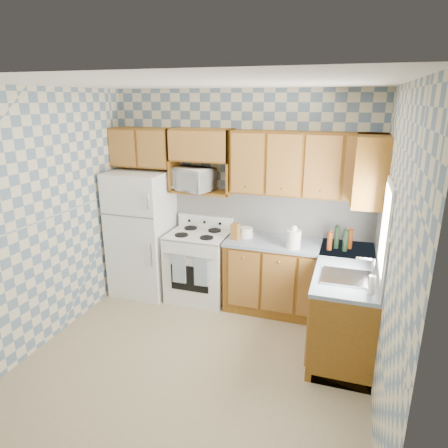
{
  "coord_description": "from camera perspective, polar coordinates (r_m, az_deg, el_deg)",
  "views": [
    {
      "loc": [
        1.35,
        -3.26,
        2.58
      ],
      "look_at": [
        0.05,
        0.75,
        1.25
      ],
      "focal_mm": 32.0,
      "sensor_mm": 36.0,
      "label": 1
    }
  ],
  "objects": [
    {
      "name": "countertop_back",
      "position": [
        4.88,
        10.7,
        -2.94
      ],
      "size": [
        1.77,
        0.63,
        0.04
      ],
      "primitive_type": "cube",
      "color": "slate",
      "rests_on": "base_cabinets_back"
    },
    {
      "name": "soap_bottle",
      "position": [
        3.8,
        20.34,
        -8.14
      ],
      "size": [
        0.06,
        0.06,
        0.17
      ],
      "primitive_type": "cylinder",
      "color": "silver",
      "rests_on": "countertop_right"
    },
    {
      "name": "knife_block",
      "position": [
        4.9,
        1.62,
        -1.07
      ],
      "size": [
        0.1,
        0.1,
        0.2
      ],
      "primitive_type": "cube",
      "rotation": [
        0.0,
        0.0,
        -0.1
      ],
      "color": "brown",
      "rests_on": "countertop_back"
    },
    {
      "name": "bottle_1",
      "position": [
        4.72,
        16.95,
        -2.28
      ],
      "size": [
        0.06,
        0.06,
        0.25
      ],
      "primitive_type": "cylinder",
      "color": "black",
      "rests_on": "countertop_back"
    },
    {
      "name": "microwave_shelf",
      "position": [
        5.17,
        -3.15,
        4.66
      ],
      "size": [
        0.8,
        0.33,
        0.03
      ],
      "primitive_type": "cube",
      "color": "#60370C",
      "rests_on": "back_wall"
    },
    {
      "name": "dish_towel_right",
      "position": [
        4.94,
        -3.31,
        -6.84
      ],
      "size": [
        0.18,
        0.02,
        0.37
      ],
      "primitive_type": "cube",
      "color": "navy",
      "rests_on": "stove_body"
    },
    {
      "name": "food_containers",
      "position": [
        5.0,
        3.17,
        -1.18
      ],
      "size": [
        0.19,
        0.19,
        0.12
      ],
      "primitive_type": null,
      "color": "silver",
      "rests_on": "countertop_back"
    },
    {
      "name": "bottle_0",
      "position": [
        4.78,
        15.79,
        -1.84
      ],
      "size": [
        0.06,
        0.06,
        0.26
      ],
      "primitive_type": "cylinder",
      "color": "black",
      "rests_on": "countertop_back"
    },
    {
      "name": "upper_cabinets_back",
      "position": [
        4.78,
        11.57,
        8.37
      ],
      "size": [
        1.75,
        0.33,
        0.74
      ],
      "primitive_type": "cube",
      "color": "#60370C",
      "rests_on": "back_wall"
    },
    {
      "name": "stove_body",
      "position": [
        5.33,
        -3.59,
        -6.09
      ],
      "size": [
        0.76,
        0.65,
        0.9
      ],
      "primitive_type": "cube",
      "color": "silver",
      "rests_on": "floor"
    },
    {
      "name": "dish_towel_left",
      "position": [
        5.05,
        -6.44,
        -6.39
      ],
      "size": [
        0.18,
        0.02,
        0.37
      ],
      "primitive_type": "cube",
      "color": "navy",
      "rests_on": "stove_body"
    },
    {
      "name": "cooktop",
      "position": [
        5.17,
        -3.69,
        -1.46
      ],
      "size": [
        0.76,
        0.65,
        0.02
      ],
      "primitive_type": "cube",
      "color": "silver",
      "rests_on": "stove_body"
    },
    {
      "name": "backsplash_right",
      "position": [
        4.3,
        21.5,
        -2.47
      ],
      "size": [
        0.02,
        1.6,
        0.56
      ],
      "primitive_type": "cube",
      "color": "silver",
      "rests_on": "right_wall"
    },
    {
      "name": "microwave",
      "position": [
        5.14,
        -4.55,
        6.42
      ],
      "size": [
        0.62,
        0.51,
        0.29
      ],
      "primitive_type": "imported",
      "rotation": [
        0.0,
        0.0,
        -0.33
      ],
      "color": "silver",
      "rests_on": "microwave_shelf"
    },
    {
      "name": "countertop_right",
      "position": [
        4.39,
        17.23,
        -5.8
      ],
      "size": [
        0.63,
        1.6,
        0.04
      ],
      "primitive_type": "cube",
      "color": "slate",
      "rests_on": "base_cabinets_right"
    },
    {
      "name": "back_wall",
      "position": [
        5.19,
        2.38,
        3.78
      ],
      "size": [
        3.4,
        0.02,
        2.7
      ],
      "primitive_type": "cube",
      "color": "slate",
      "rests_on": "ground"
    },
    {
      "name": "window",
      "position": [
        3.89,
        22.07,
        -0.68
      ],
      "size": [
        0.02,
        0.66,
        0.86
      ],
      "primitive_type": "cube",
      "color": "white",
      "rests_on": "right_wall"
    },
    {
      "name": "base_cabinets_back",
      "position": [
        5.06,
        10.42,
        -7.81
      ],
      "size": [
        1.75,
        0.6,
        0.88
      ],
      "primitive_type": "cube",
      "color": "#60370C",
      "rests_on": "floor"
    },
    {
      "name": "refrigerator",
      "position": [
        5.5,
        -11.59,
        -1.31
      ],
      "size": [
        0.75,
        0.7,
        1.68
      ],
      "primitive_type": "cube",
      "color": "silver",
      "rests_on": "floor"
    },
    {
      "name": "bottle_3",
      "position": [
        4.71,
        14.86,
        -2.37
      ],
      "size": [
        0.06,
        0.06,
        0.21
      ],
      "primitive_type": "cylinder",
      "color": "#662A0C",
      "rests_on": "countertop_back"
    },
    {
      "name": "electric_kettle",
      "position": [
        4.69,
        9.91,
        -2.13
      ],
      "size": [
        0.17,
        0.17,
        0.21
      ],
      "primitive_type": "cylinder",
      "color": "silver",
      "rests_on": "countertop_back"
    },
    {
      "name": "bottle_2",
      "position": [
        4.82,
        17.57,
        -2.05
      ],
      "size": [
        0.06,
        0.06,
        0.23
      ],
      "primitive_type": "cylinder",
      "color": "#662A0C",
      "rests_on": "countertop_back"
    },
    {
      "name": "base_cabinets_right",
      "position": [
        4.59,
        16.77,
        -11.1
      ],
      "size": [
        0.6,
        1.6,
        0.88
      ],
      "primitive_type": "cube",
      "color": "#60370C",
      "rests_on": "floor"
    },
    {
      "name": "upper_cabinets_right",
      "position": [
        4.57,
        20.21,
        7.25
      ],
      "size": [
        0.33,
        0.7,
        0.74
      ],
      "primitive_type": "cube",
      "color": "#60370C",
      "rests_on": "right_wall"
    },
    {
      "name": "backsplash_back",
      "position": [
        5.13,
        6.63,
        1.78
      ],
      "size": [
        2.6,
        0.02,
        0.56
      ],
      "primitive_type": "cube",
      "color": "silver",
      "rests_on": "back_wall"
    },
    {
      "name": "right_wall",
      "position": [
        3.5,
        22.53,
        -4.44
      ],
      "size": [
        0.02,
        3.2,
        2.7
      ],
      "primitive_type": "cube",
      "color": "slate",
      "rests_on": "ground"
    },
    {
      "name": "floor",
      "position": [
        4.37,
        -3.87,
        -18.71
      ],
      "size": [
        3.4,
        3.4,
        0.0
      ],
      "primitive_type": "plane",
      "color": "#8E7C5B",
      "rests_on": "ground"
    },
    {
      "name": "backguard",
      "position": [
        5.38,
        -2.63,
        0.4
      ],
      "size": [
        0.76,
        0.08,
        0.17
      ],
      "primitive_type": "cube",
      "color": "silver",
      "rests_on": "cooktop"
    },
    {
      "name": "sink",
      "position": [
        4.06,
        17.2,
        -7.36
      ],
      "size": [
        0.48,
        0.4,
        0.03
      ],
      "primitive_type": "cube",
      "color": "#B7B7BC",
      "rests_on": "countertop_right"
    },
    {
      "name": "upper_cabinets_fridge",
      "position": [
        5.42,
        -11.5,
        10.69
      ],
      "size": [
        0.82,
        0.33,
        0.5
      ],
      "primitive_type": "cube",
      "color": "#60370C",
      "rests_on": "back_wall"
    }
  ]
}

